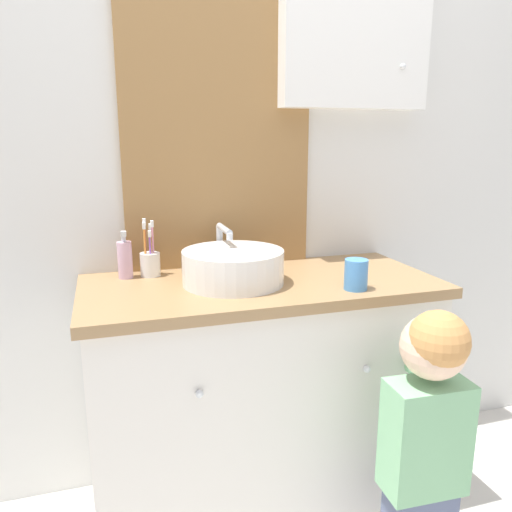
{
  "coord_description": "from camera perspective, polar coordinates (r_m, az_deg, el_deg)",
  "views": [
    {
      "loc": [
        -0.49,
        -1.21,
        1.32
      ],
      "look_at": [
        -0.03,
        0.28,
        0.95
      ],
      "focal_mm": 35.0,
      "sensor_mm": 36.0,
      "label": 1
    }
  ],
  "objects": [
    {
      "name": "toothbrush_holder",
      "position": [
        1.77,
        -12.02,
        -0.6
      ],
      "size": [
        0.07,
        0.07,
        0.2
      ],
      "color": "silver",
      "rests_on": "vanity_counter"
    },
    {
      "name": "sink_basin",
      "position": [
        1.65,
        -2.64,
        -1.13
      ],
      "size": [
        0.34,
        0.39,
        0.17
      ],
      "color": "white",
      "rests_on": "vanity_counter"
    },
    {
      "name": "wall_back",
      "position": [
        1.9,
        -1.39,
        12.33
      ],
      "size": [
        3.2,
        0.18,
        2.5
      ],
      "color": "silver",
      "rests_on": "ground_plane"
    },
    {
      "name": "child_figure",
      "position": [
        1.58,
        18.92,
        -18.0
      ],
      "size": [
        0.24,
        0.44,
        0.88
      ],
      "color": "slate",
      "rests_on": "ground_plane"
    },
    {
      "name": "drinking_cup",
      "position": [
        1.61,
        11.36,
        -2.08
      ],
      "size": [
        0.07,
        0.07,
        0.1
      ],
      "primitive_type": "cylinder",
      "color": "#4789D1",
      "rests_on": "vanity_counter"
    },
    {
      "name": "soap_dispenser",
      "position": [
        1.76,
        -14.75,
        -0.34
      ],
      "size": [
        0.05,
        0.05,
        0.16
      ],
      "color": "#CCA3BC",
      "rests_on": "vanity_counter"
    },
    {
      "name": "vanity_counter",
      "position": [
        1.84,
        0.59,
        -15.65
      ],
      "size": [
        1.19,
        0.54,
        0.85
      ],
      "color": "silver",
      "rests_on": "ground_plane"
    }
  ]
}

